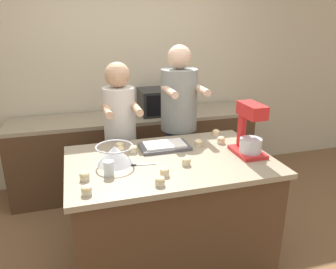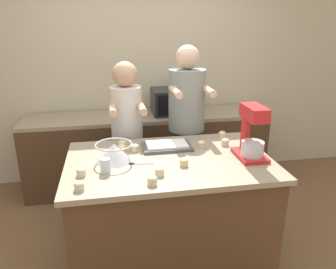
{
  "view_description": "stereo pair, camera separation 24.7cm",
  "coord_description": "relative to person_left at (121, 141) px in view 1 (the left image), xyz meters",
  "views": [
    {
      "loc": [
        -0.66,
        -2.19,
        1.93
      ],
      "look_at": [
        0.0,
        0.05,
        1.11
      ],
      "focal_mm": 35.0,
      "sensor_mm": 36.0,
      "label": 1
    },
    {
      "loc": [
        -0.42,
        -2.24,
        1.93
      ],
      "look_at": [
        0.0,
        0.05,
        1.11
      ],
      "focal_mm": 35.0,
      "sensor_mm": 36.0,
      "label": 2
    }
  ],
  "objects": [
    {
      "name": "ground_plane",
      "position": [
        0.27,
        -0.69,
        -0.85
      ],
      "size": [
        16.0,
        16.0,
        0.0
      ],
      "primitive_type": "plane",
      "color": "brown"
    },
    {
      "name": "back_wall",
      "position": [
        0.27,
        1.06,
        0.5
      ],
      "size": [
        10.0,
        0.06,
        2.7
      ],
      "color": "beige",
      "rests_on": "ground_plane"
    },
    {
      "name": "island_counter",
      "position": [
        0.27,
        -0.69,
        -0.39
      ],
      "size": [
        1.55,
        0.99,
        0.93
      ],
      "color": "#4C331E",
      "rests_on": "ground_plane"
    },
    {
      "name": "back_counter",
      "position": [
        0.27,
        0.71,
        -0.41
      ],
      "size": [
        2.8,
        0.6,
        0.89
      ],
      "color": "#4C331E",
      "rests_on": "ground_plane"
    },
    {
      "name": "person_left",
      "position": [
        0.0,
        0.0,
        0.0
      ],
      "size": [
        0.31,
        0.49,
        1.58
      ],
      "color": "#232328",
      "rests_on": "ground_plane"
    },
    {
      "name": "person_right",
      "position": [
        0.57,
        0.0,
        0.05
      ],
      "size": [
        0.36,
        0.51,
        1.72
      ],
      "color": "#33384C",
      "rests_on": "ground_plane"
    },
    {
      "name": "stand_mixer",
      "position": [
        0.89,
        -0.77,
        0.25
      ],
      "size": [
        0.2,
        0.3,
        0.41
      ],
      "color": "red",
      "rests_on": "island_counter"
    },
    {
      "name": "mixing_bowl",
      "position": [
        -0.14,
        -0.66,
        0.15
      ],
      "size": [
        0.28,
        0.28,
        0.14
      ],
      "color": "#BCBCC1",
      "rests_on": "island_counter"
    },
    {
      "name": "baking_tray",
      "position": [
        0.3,
        -0.47,
        0.09
      ],
      "size": [
        0.4,
        0.24,
        0.04
      ],
      "color": "#4C4C51",
      "rests_on": "island_counter"
    },
    {
      "name": "microwave_oven",
      "position": [
        0.58,
        0.7,
        0.18
      ],
      "size": [
        0.48,
        0.39,
        0.29
      ],
      "color": "black",
      "rests_on": "back_counter"
    },
    {
      "name": "drinking_glass",
      "position": [
        -0.2,
        -0.84,
        0.13
      ],
      "size": [
        0.07,
        0.07,
        0.1
      ],
      "color": "silver",
      "rests_on": "island_counter"
    },
    {
      "name": "knife",
      "position": [
        0.02,
        -0.74,
        0.08
      ],
      "size": [
        0.22,
        0.05,
        0.01
      ],
      "color": "#BCBCC1",
      "rests_on": "island_counter"
    },
    {
      "name": "cupcake_0",
      "position": [
        -0.36,
        -1.06,
        0.11
      ],
      "size": [
        0.07,
        0.07,
        0.06
      ],
      "color": "beige",
      "rests_on": "island_counter"
    },
    {
      "name": "cupcake_1",
      "position": [
        0.58,
        -0.51,
        0.11
      ],
      "size": [
        0.07,
        0.07,
        0.06
      ],
      "color": "beige",
      "rests_on": "island_counter"
    },
    {
      "name": "cupcake_2",
      "position": [
        -0.07,
        -0.48,
        0.11
      ],
      "size": [
        0.07,
        0.07,
        0.06
      ],
      "color": "beige",
      "rests_on": "island_counter"
    },
    {
      "name": "cupcake_3",
      "position": [
        0.03,
        -0.49,
        0.11
      ],
      "size": [
        0.07,
        0.07,
        0.06
      ],
      "color": "beige",
      "rests_on": "island_counter"
    },
    {
      "name": "cupcake_4",
      "position": [
        0.36,
        -0.83,
        0.11
      ],
      "size": [
        0.07,
        0.07,
        0.06
      ],
      "color": "beige",
      "rests_on": "island_counter"
    },
    {
      "name": "cupcake_5",
      "position": [
        -0.37,
        -0.86,
        0.11
      ],
      "size": [
        0.07,
        0.07,
        0.06
      ],
      "color": "beige",
      "rests_on": "island_counter"
    },
    {
      "name": "cupcake_6",
      "position": [
        -0.06,
        -0.39,
        0.11
      ],
      "size": [
        0.07,
        0.07,
        0.06
      ],
      "color": "beige",
      "rests_on": "island_counter"
    },
    {
      "name": "cupcake_7",
      "position": [
        0.79,
        -0.5,
        0.11
      ],
      "size": [
        0.07,
        0.07,
        0.06
      ],
      "color": "beige",
      "rests_on": "island_counter"
    },
    {
      "name": "cupcake_8",
      "position": [
        0.83,
        -0.31,
        0.11
      ],
      "size": [
        0.07,
        0.07,
        0.06
      ],
      "color": "beige",
      "rests_on": "island_counter"
    },
    {
      "name": "cupcake_9",
      "position": [
        0.16,
        -0.95,
        0.11
      ],
      "size": [
        0.07,
        0.07,
        0.06
      ],
      "color": "beige",
      "rests_on": "island_counter"
    },
    {
      "name": "cupcake_10",
      "position": [
        0.09,
        -1.07,
        0.11
      ],
      "size": [
        0.07,
        0.07,
        0.06
      ],
      "color": "beige",
      "rests_on": "island_counter"
    }
  ]
}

